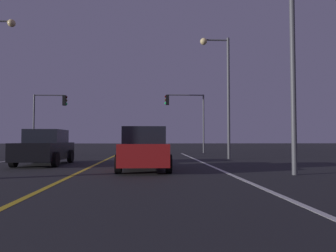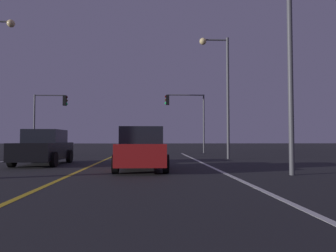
{
  "view_description": "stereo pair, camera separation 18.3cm",
  "coord_description": "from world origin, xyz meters",
  "px_view_note": "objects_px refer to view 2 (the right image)",
  "views": [
    {
      "loc": [
        2.58,
        0.48,
        1.22
      ],
      "look_at": [
        4.13,
        26.59,
        2.32
      ],
      "focal_mm": 34.13,
      "sensor_mm": 36.0,
      "label": 1
    },
    {
      "loc": [
        2.77,
        0.48,
        1.22
      ],
      "look_at": [
        4.13,
        26.59,
        2.32
      ],
      "focal_mm": 34.13,
      "sensor_mm": 36.0,
      "label": 2
    }
  ],
  "objects_px": {
    "street_lamp_right_near": "(278,32)",
    "street_lamp_right_far": "(221,81)",
    "car_oncoming": "(44,148)",
    "traffic_light_near_right": "(185,109)",
    "traffic_light_near_left": "(51,110)",
    "car_lead_same_lane": "(142,149)"
  },
  "relations": [
    {
      "from": "street_lamp_right_far",
      "to": "car_oncoming",
      "type": "bearing_deg",
      "value": 22.71
    },
    {
      "from": "traffic_light_near_right",
      "to": "traffic_light_near_left",
      "type": "bearing_deg",
      "value": 0.0
    },
    {
      "from": "car_lead_same_lane",
      "to": "street_lamp_right_near",
      "type": "height_order",
      "value": "street_lamp_right_near"
    },
    {
      "from": "traffic_light_near_left",
      "to": "traffic_light_near_right",
      "type": "bearing_deg",
      "value": 0.0
    },
    {
      "from": "traffic_light_near_left",
      "to": "street_lamp_right_far",
      "type": "height_order",
      "value": "street_lamp_right_far"
    },
    {
      "from": "car_oncoming",
      "to": "traffic_light_near_left",
      "type": "bearing_deg",
      "value": -163.91
    },
    {
      "from": "car_oncoming",
      "to": "street_lamp_right_near",
      "type": "xyz_separation_m",
      "value": [
        9.57,
        -5.02,
        4.13
      ]
    },
    {
      "from": "street_lamp_right_near",
      "to": "street_lamp_right_far",
      "type": "xyz_separation_m",
      "value": [
        0.01,
        9.03,
        -0.08
      ]
    },
    {
      "from": "car_oncoming",
      "to": "car_lead_same_lane",
      "type": "xyz_separation_m",
      "value": [
        4.82,
        -2.97,
        0.0
      ]
    },
    {
      "from": "traffic_light_near_right",
      "to": "traffic_light_near_left",
      "type": "xyz_separation_m",
      "value": [
        -11.83,
        -0.0,
        -0.11
      ]
    },
    {
      "from": "street_lamp_right_near",
      "to": "street_lamp_right_far",
      "type": "height_order",
      "value": "street_lamp_right_near"
    },
    {
      "from": "traffic_light_near_right",
      "to": "street_lamp_right_near",
      "type": "xyz_separation_m",
      "value": [
        1.4,
        -17.67,
        1.01
      ]
    },
    {
      "from": "car_oncoming",
      "to": "traffic_light_near_right",
      "type": "height_order",
      "value": "traffic_light_near_right"
    },
    {
      "from": "traffic_light_near_right",
      "to": "street_lamp_right_far",
      "type": "height_order",
      "value": "street_lamp_right_far"
    },
    {
      "from": "car_oncoming",
      "to": "car_lead_same_lane",
      "type": "height_order",
      "value": "same"
    },
    {
      "from": "car_lead_same_lane",
      "to": "street_lamp_right_far",
      "type": "relative_size",
      "value": 0.56
    },
    {
      "from": "street_lamp_right_near",
      "to": "street_lamp_right_far",
      "type": "bearing_deg",
      "value": -90.08
    },
    {
      "from": "street_lamp_right_near",
      "to": "traffic_light_near_left",
      "type": "bearing_deg",
      "value": -53.19
    },
    {
      "from": "car_oncoming",
      "to": "street_lamp_right_far",
      "type": "height_order",
      "value": "street_lamp_right_far"
    },
    {
      "from": "car_oncoming",
      "to": "street_lamp_right_near",
      "type": "relative_size",
      "value": 0.55
    },
    {
      "from": "traffic_light_near_right",
      "to": "traffic_light_near_left",
      "type": "height_order",
      "value": "traffic_light_near_right"
    },
    {
      "from": "traffic_light_near_right",
      "to": "street_lamp_right_near",
      "type": "relative_size",
      "value": 0.67
    }
  ]
}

